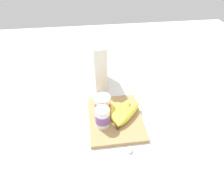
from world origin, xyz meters
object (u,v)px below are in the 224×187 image
at_px(cutting_board, 115,118).
at_px(cereal_box, 97,63).
at_px(yogurt_cup_front, 102,117).
at_px(banana_bunch, 121,113).
at_px(yogurt_cup_back, 102,104).
at_px(spoon, 129,156).

relative_size(cutting_board, cereal_box, 1.21).
distance_m(yogurt_cup_front, banana_bunch, 0.10).
bearing_deg(cereal_box, cutting_board, -177.45).
height_order(yogurt_cup_front, yogurt_cup_back, yogurt_cup_front).
relative_size(banana_bunch, spoon, 1.46).
xyz_separation_m(cutting_board, spoon, (-0.20, -0.02, -0.00)).
bearing_deg(spoon, cutting_board, 6.95).
xyz_separation_m(cereal_box, banana_bunch, (-0.30, -0.08, -0.09)).
bearing_deg(yogurt_cup_back, cutting_board, -131.32).
relative_size(yogurt_cup_back, banana_bunch, 0.43).
bearing_deg(cutting_board, banana_bunch, -77.26).
distance_m(cutting_board, yogurt_cup_front, 0.09).
relative_size(cereal_box, yogurt_cup_back, 2.87).
xyz_separation_m(yogurt_cup_back, spoon, (-0.25, -0.08, -0.05)).
bearing_deg(cereal_box, yogurt_cup_front, 171.57).
xyz_separation_m(banana_bunch, spoon, (-0.21, 0.00, -0.03)).
xyz_separation_m(cereal_box, yogurt_cup_front, (-0.34, 0.01, -0.06)).
height_order(banana_bunch, spoon, banana_bunch).
bearing_deg(cereal_box, spoon, -178.49).
relative_size(cutting_board, yogurt_cup_back, 3.48).
distance_m(yogurt_cup_front, yogurt_cup_back, 0.08).
bearing_deg(yogurt_cup_back, spoon, -162.77).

